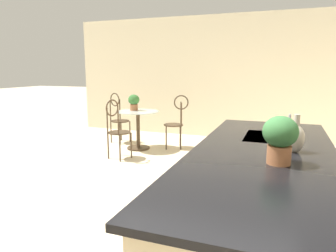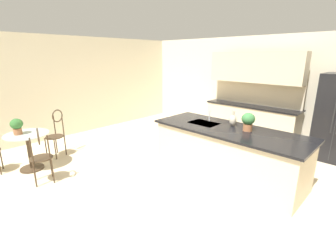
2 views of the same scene
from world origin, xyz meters
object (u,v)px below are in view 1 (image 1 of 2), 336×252
chair_by_island (117,126)px  bistro_table (138,126)px  chair_toward_desk (176,119)px  potted_plant_on_table (134,101)px  vase_on_counter (296,138)px  chair_near_window (118,115)px  potted_plant_counter_near (280,137)px

chair_by_island → bistro_table: bearing=178.0°
chair_toward_desk → bistro_table: bearing=-63.9°
potted_plant_on_table → vase_on_counter: vase_on_counter is taller
chair_near_window → chair_by_island: 1.28m
bistro_table → chair_by_island: 0.78m
chair_near_window → vase_on_counter: (3.22, 3.34, 0.46)m
bistro_table → potted_plant_on_table: (-0.07, -0.12, 0.47)m
chair_by_island → chair_toward_desk: 1.30m
chair_near_window → chair_toward_desk: size_ratio=1.00×
bistro_table → chair_by_island: size_ratio=0.77×
chair_by_island → potted_plant_counter_near: 3.63m
chair_near_window → chair_by_island: bearing=28.4°
potted_plant_counter_near → vase_on_counter: 0.37m
potted_plant_on_table → potted_plant_counter_near: (3.28, 2.71, 0.19)m
chair_near_window → chair_toward_desk: (0.04, 1.31, 0.00)m
potted_plant_on_table → potted_plant_counter_near: 4.27m
chair_near_window → potted_plant_on_table: potted_plant_on_table is taller
vase_on_counter → bistro_table: bearing=-136.6°
chair_by_island → chair_toward_desk: bearing=147.5°
bistro_table → chair_by_island: bearing=-2.0°
chair_by_island → potted_plant_on_table: 0.91m
vase_on_counter → chair_toward_desk: bearing=-147.4°
bistro_table → chair_toward_desk: 0.76m
potted_plant_on_table → chair_by_island: bearing=6.2°
chair_by_island → potted_plant_counter_near: size_ratio=3.25×
chair_near_window → potted_plant_counter_near: 4.85m
vase_on_counter → chair_by_island: bearing=-127.5°
chair_toward_desk → potted_plant_on_table: size_ratio=3.37×
chair_near_window → chair_by_island: (1.13, 0.61, 0.00)m
potted_plant_counter_near → vase_on_counter: potted_plant_counter_near is taller
chair_near_window → potted_plant_on_table: (0.29, 0.52, 0.34)m
chair_toward_desk → potted_plant_on_table: bearing=-72.2°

